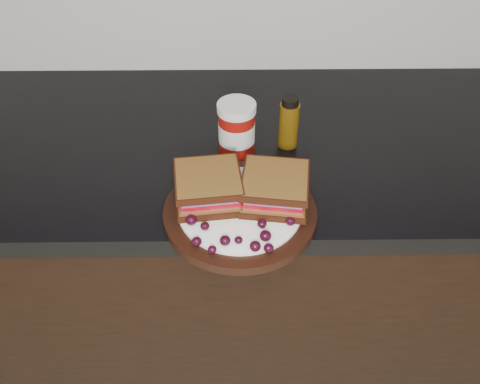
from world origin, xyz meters
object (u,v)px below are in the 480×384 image
object	(u,v)px
plate	(240,213)
sandwich_left	(208,187)
condiment_jar	(237,128)
oil_bottle	(289,122)

from	to	relation	value
plate	sandwich_left	bearing A→B (deg)	157.40
plate	condiment_jar	bearing A→B (deg)	91.34
plate	oil_bottle	xyz separation A→B (m)	(0.10, 0.22, 0.05)
condiment_jar	oil_bottle	xyz separation A→B (m)	(0.11, 0.02, 0.00)
sandwich_left	condiment_jar	distance (m)	0.18
sandwich_left	oil_bottle	size ratio (longest dim) A/B	1.03
sandwich_left	oil_bottle	bearing A→B (deg)	43.59
plate	sandwich_left	distance (m)	0.07
condiment_jar	sandwich_left	bearing A→B (deg)	-106.78
plate	condiment_jar	size ratio (longest dim) A/B	2.43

